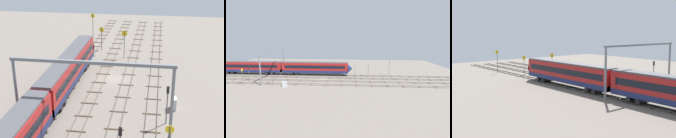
# 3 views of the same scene
# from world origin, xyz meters

# --- Properties ---
(ground_plane) EXTENTS (105.22, 105.22, 0.00)m
(ground_plane) POSITION_xyz_m (0.00, 0.00, 0.00)
(ground_plane) COLOR slate
(track_near_foreground) EXTENTS (89.22, 2.40, 0.16)m
(track_near_foreground) POSITION_xyz_m (0.00, -6.57, 0.07)
(track_near_foreground) COLOR #59544C
(track_near_foreground) RESTS_ON ground
(track_second_near) EXTENTS (89.22, 2.40, 0.16)m
(track_second_near) POSITION_xyz_m (0.00, -2.19, 0.07)
(track_second_near) COLOR #59544C
(track_second_near) RESTS_ON ground
(track_middle) EXTENTS (89.22, 2.40, 0.16)m
(track_middle) POSITION_xyz_m (0.00, 2.19, 0.07)
(track_middle) COLOR #59544C
(track_middle) RESTS_ON ground
(track_with_train) EXTENTS (89.22, 2.40, 0.16)m
(track_with_train) POSITION_xyz_m (-0.00, 6.57, 0.06)
(track_with_train) COLOR #59544C
(track_with_train) RESTS_ON ground
(train) EXTENTS (50.40, 3.24, 4.80)m
(train) POSITION_xyz_m (-15.41, 6.57, 2.66)
(train) COLOR maroon
(train) RESTS_ON ground
(overhead_gantry) EXTENTS (0.40, 18.72, 8.89)m
(overhead_gantry) POSITION_xyz_m (-16.44, 0.26, 6.68)
(overhead_gantry) COLOR slate
(overhead_gantry) RESTS_ON ground
(speed_sign_near_foreground) EXTENTS (0.14, 0.99, 4.83)m
(speed_sign_near_foreground) POSITION_xyz_m (15.56, 4.86, 3.21)
(speed_sign_near_foreground) COLOR #4C4C51
(speed_sign_near_foreground) RESTS_ON ground
(speed_sign_mid_trackside) EXTENTS (0.14, 0.99, 6.01)m
(speed_sign_mid_trackside) POSITION_xyz_m (23.37, 8.30, 3.92)
(speed_sign_mid_trackside) COLOR #4C4C51
(speed_sign_mid_trackside) RESTS_ON ground
(speed_sign_distant_end) EXTENTS (0.14, 1.09, 5.49)m
(speed_sign_distant_end) POSITION_xyz_m (10.86, -0.40, 3.69)
(speed_sign_distant_end) COLOR #4C4C51
(speed_sign_distant_end) RESTS_ON ground
(signal_light_trackside_approach) EXTENTS (0.31, 0.32, 5.00)m
(signal_light_trackside_approach) POSITION_xyz_m (-13.19, -8.38, 3.24)
(signal_light_trackside_approach) COLOR #4C4C51
(signal_light_trackside_approach) RESTS_ON ground
(relay_cabinet) EXTENTS (1.42, 0.62, 1.60)m
(relay_cabinet) POSITION_xyz_m (-9.13, -9.42, 0.80)
(relay_cabinet) COLOR #B2B7BC
(relay_cabinet) RESTS_ON ground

